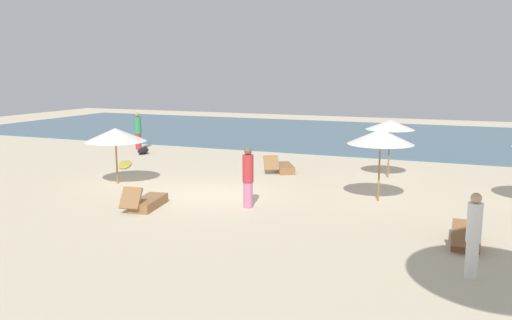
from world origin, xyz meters
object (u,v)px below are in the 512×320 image
object	(u,v)px
lounger_0	(465,237)
person_2	(248,177)
umbrella_2	(390,125)
umbrella_3	(381,137)
person_1	(473,235)
person_0	(138,131)
surfboard	(125,164)
lounger_1	(283,167)
umbrella_1	(115,135)
lounger_2	(147,202)
dog	(143,150)

from	to	relation	value
lounger_0	person_2	size ratio (longest dim) A/B	0.95
umbrella_2	umbrella_3	xyz separation A→B (m)	(0.22, -3.71, 0.02)
person_1	person_0	bearing A→B (deg)	143.60
lounger_0	surfboard	size ratio (longest dim) A/B	0.83
lounger_1	person_1	size ratio (longest dim) A/B	1.04
lounger_1	person_2	world-z (taller)	person_2
person_0	lounger_0	bearing A→B (deg)	-31.22
umbrella_1	lounger_2	distance (m)	4.04
lounger_0	dog	distance (m)	16.47
lounger_1	person_1	distance (m)	11.04
umbrella_1	person_1	world-z (taller)	umbrella_1
lounger_0	surfboard	bearing A→B (deg)	157.92
person_0	dog	xyz separation A→B (m)	(1.11, -1.21, -0.77)
person_0	person_2	bearing A→B (deg)	-40.93
person_2	lounger_1	bearing A→B (deg)	98.44
umbrella_2	person_2	bearing A→B (deg)	-118.30
person_1	surfboard	distance (m)	15.49
umbrella_1	lounger_0	distance (m)	11.77
umbrella_3	person_2	distance (m)	4.20
umbrella_1	person_0	size ratio (longest dim) A/B	1.15
person_2	dog	bearing A→B (deg)	140.03
lounger_1	dog	xyz separation A→B (m)	(-7.61, 1.59, 0.01)
lounger_0	umbrella_3	bearing A→B (deg)	127.14
lounger_2	person_2	xyz separation A→B (m)	(2.70, 1.17, 0.73)
person_0	surfboard	bearing A→B (deg)	-62.63
lounger_2	person_1	size ratio (longest dim) A/B	1.03
lounger_1	umbrella_3	bearing A→B (deg)	-37.78
umbrella_3	person_2	size ratio (longest dim) A/B	1.26
umbrella_1	umbrella_2	distance (m)	9.91
person_0	person_1	size ratio (longest dim) A/B	1.10
umbrella_1	surfboard	size ratio (longest dim) A/B	1.06
umbrella_2	dog	size ratio (longest dim) A/B	2.87
umbrella_1	person_0	xyz separation A→B (m)	(-3.99, 7.03, -0.79)
person_2	dog	world-z (taller)	person_2
umbrella_3	person_0	bearing A→B (deg)	154.90
person_0	surfboard	distance (m)	4.50
umbrella_3	person_2	world-z (taller)	umbrella_3
lounger_0	person_2	world-z (taller)	person_2
lounger_2	surfboard	size ratio (longest dim) A/B	0.86
lounger_0	person_2	xyz separation A→B (m)	(-5.89, 1.09, 0.72)
umbrella_3	lounger_0	xyz separation A→B (m)	(2.49, -3.29, -1.81)
lounger_1	person_1	xyz separation A→B (m)	(6.81, -8.66, 0.70)
person_1	lounger_0	bearing A→B (deg)	92.92
person_1	surfboard	world-z (taller)	person_1
lounger_2	person_0	bearing A→B (deg)	125.91
umbrella_2	person_0	xyz separation A→B (m)	(-12.72, 2.35, -1.03)
umbrella_1	umbrella_3	bearing A→B (deg)	6.18
umbrella_2	surfboard	size ratio (longest dim) A/B	1.07
umbrella_1	person_2	world-z (taller)	umbrella_1
lounger_0	lounger_1	xyz separation A→B (m)	(-6.70, 6.56, -0.01)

